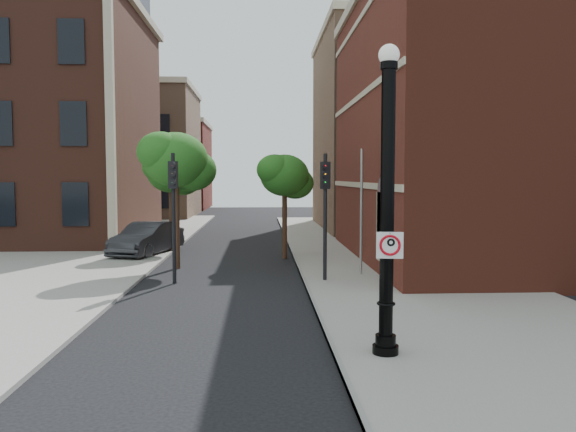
{
  "coord_description": "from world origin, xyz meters",
  "views": [
    {
      "loc": [
        0.46,
        -11.56,
        3.87
      ],
      "look_at": [
        1.12,
        2.0,
        2.92
      ],
      "focal_mm": 35.0,
      "sensor_mm": 36.0,
      "label": 1
    }
  ],
  "objects": [
    {
      "name": "street_tree_b",
      "position": [
        -4.03,
        17.13,
        4.03
      ],
      "size": [
        2.84,
        2.57,
        5.12
      ],
      "color": "#301F13",
      "rests_on": "ground"
    },
    {
      "name": "utility_pole",
      "position": [
        4.34,
        9.82,
        2.47
      ],
      "size": [
        0.1,
        0.1,
        4.94
      ],
      "primitive_type": "cylinder",
      "color": "#999999",
      "rests_on": "ground"
    },
    {
      "name": "street_tree_c",
      "position": [
        1.62,
        14.84,
        3.88
      ],
      "size": [
        2.73,
        2.47,
        4.92
      ],
      "color": "#301F13",
      "rests_on": "ground"
    },
    {
      "name": "traffic_signal_right",
      "position": [
        2.79,
        8.57,
        3.17
      ],
      "size": [
        0.36,
        0.41,
        4.7
      ],
      "rotation": [
        0.0,
        0.0,
        0.28
      ],
      "color": "black",
      "rests_on": "ground"
    },
    {
      "name": "parked_car",
      "position": [
        -5.14,
        16.24,
        0.82
      ],
      "size": [
        3.09,
        5.26,
        1.64
      ],
      "primitive_type": "imported",
      "rotation": [
        0.0,
        0.0,
        -0.29
      ],
      "color": "#29292D",
      "rests_on": "ground"
    },
    {
      "name": "sidewalk_left",
      "position": [
        -9.0,
        18.0,
        0.06
      ],
      "size": [
        10.0,
        50.0,
        0.12
      ],
      "primitive_type": "cube",
      "color": "gray",
      "rests_on": "ground"
    },
    {
      "name": "traffic_signal_left",
      "position": [
        -2.67,
        8.75,
        3.18
      ],
      "size": [
        0.33,
        0.4,
        4.72
      ],
      "rotation": [
        0.0,
        0.0,
        -0.15
      ],
      "color": "black",
      "rests_on": "ground"
    },
    {
      "name": "bg_building_tan_b",
      "position": [
        16.0,
        30.0,
        7.0
      ],
      "size": [
        22.0,
        14.0,
        14.0
      ],
      "primitive_type": "cube",
      "color": "#8A654B",
      "rests_on": "ground"
    },
    {
      "name": "street_tree_a",
      "position": [
        -3.02,
        12.16,
        4.52
      ],
      "size": [
        3.18,
        2.87,
        5.72
      ],
      "color": "#301F13",
      "rests_on": "ground"
    },
    {
      "name": "sidewalk_right",
      "position": [
        6.0,
        10.0,
        0.06
      ],
      "size": [
        8.0,
        60.0,
        0.12
      ],
      "primitive_type": "cube",
      "color": "gray",
      "rests_on": "ground"
    },
    {
      "name": "bg_building_tan_a",
      "position": [
        -12.0,
        44.0,
        6.0
      ],
      "size": [
        12.0,
        12.0,
        12.0
      ],
      "primitive_type": "cube",
      "color": "#8A654B",
      "rests_on": "ground"
    },
    {
      "name": "lamppost",
      "position": [
        3.1,
        0.02,
        3.04
      ],
      "size": [
        0.56,
        0.56,
        6.59
      ],
      "color": "black",
      "rests_on": "ground"
    },
    {
      "name": "curb_edge",
      "position": [
        2.05,
        10.0,
        0.07
      ],
      "size": [
        0.1,
        60.0,
        0.14
      ],
      "primitive_type": "cube",
      "color": "gray",
      "rests_on": "ground"
    },
    {
      "name": "no_parking_sign",
      "position": [
        3.13,
        -0.15,
        2.46
      ],
      "size": [
        0.55,
        0.12,
        0.55
      ],
      "rotation": [
        0.0,
        0.0,
        -0.16
      ],
      "color": "white",
      "rests_on": "ground"
    },
    {
      "name": "ground",
      "position": [
        0.0,
        0.0,
        0.0
      ],
      "size": [
        120.0,
        120.0,
        0.0
      ],
      "primitive_type": "plane",
      "color": "black",
      "rests_on": "ground"
    },
    {
      "name": "bg_building_red",
      "position": [
        -12.0,
        58.0,
        5.0
      ],
      "size": [
        12.0,
        12.0,
        10.0
      ],
      "primitive_type": "cube",
      "color": "maroon",
      "rests_on": "ground"
    }
  ]
}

